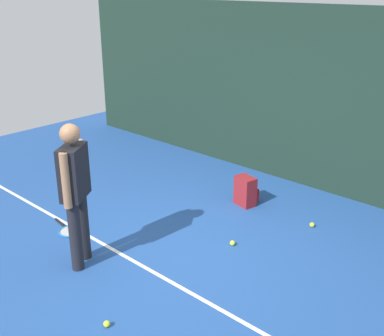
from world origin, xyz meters
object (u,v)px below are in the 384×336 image
object	(u,v)px
tennis_racket	(70,230)
tennis_ball_mid_court	(312,225)
backpack	(246,191)
tennis_ball_near_player	(107,324)
tennis_player	(75,188)
tennis_ball_by_fence	(233,243)

from	to	relation	value
tennis_racket	tennis_ball_mid_court	bearing A→B (deg)	51.68
backpack	tennis_ball_near_player	distance (m)	3.15
tennis_racket	backpack	world-z (taller)	backpack
tennis_player	tennis_ball_by_fence	size ratio (longest dim) A/B	25.76
tennis_racket	backpack	bearing A→B (deg)	68.29
tennis_racket	tennis_ball_mid_court	xyz separation A→B (m)	(2.32, 2.28, 0.02)
tennis_ball_near_player	tennis_ball_mid_court	xyz separation A→B (m)	(0.45, 3.12, 0.00)
tennis_player	tennis_ball_by_fence	distance (m)	2.07
backpack	tennis_ball_mid_court	distance (m)	1.10
backpack	tennis_player	bearing A→B (deg)	92.69
tennis_racket	tennis_ball_near_player	distance (m)	2.05
backpack	tennis_ball_by_fence	xyz separation A→B (m)	(0.59, -1.07, -0.18)
backpack	tennis_ball_by_fence	world-z (taller)	backpack
backpack	tennis_ball_near_player	world-z (taller)	backpack
tennis_player	tennis_ball_near_player	world-z (taller)	tennis_player
tennis_ball_near_player	tennis_player	bearing A→B (deg)	155.54
tennis_player	tennis_ball_mid_court	size ratio (longest dim) A/B	25.76
tennis_racket	tennis_ball_mid_court	distance (m)	3.25
tennis_ball_near_player	tennis_ball_mid_court	bearing A→B (deg)	81.81
backpack	tennis_ball_mid_court	world-z (taller)	backpack
tennis_player	tennis_ball_mid_court	bearing A→B (deg)	-64.51
tennis_ball_near_player	tennis_ball_by_fence	distance (m)	2.01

